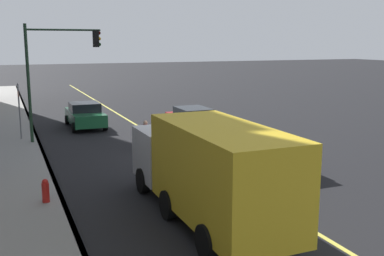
# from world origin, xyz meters

# --- Properties ---
(ground) EXTENTS (200.00, 200.00, 0.00)m
(ground) POSITION_xyz_m (0.00, 0.00, 0.00)
(ground) COLOR black
(sidewalk_slab) EXTENTS (80.00, 3.09, 0.15)m
(sidewalk_slab) POSITION_xyz_m (0.00, 7.84, 0.07)
(sidewalk_slab) COLOR gray
(sidewalk_slab) RESTS_ON ground
(curb_edge) EXTENTS (80.00, 0.16, 0.15)m
(curb_edge) POSITION_xyz_m (0.00, 6.38, 0.07)
(curb_edge) COLOR slate
(curb_edge) RESTS_ON ground
(lane_stripe_center) EXTENTS (80.00, 0.16, 0.01)m
(lane_stripe_center) POSITION_xyz_m (0.00, 0.00, 0.01)
(lane_stripe_center) COLOR #D8CC4C
(lane_stripe_center) RESTS_ON ground
(car_red) EXTENTS (4.55, 2.05, 1.56)m
(car_red) POSITION_xyz_m (5.02, -2.32, 0.81)
(car_red) COLOR red
(car_red) RESTS_ON ground
(car_navy) EXTENTS (3.98, 1.94, 1.49)m
(car_navy) POSITION_xyz_m (-3.25, -2.48, 0.77)
(car_navy) COLOR navy
(car_navy) RESTS_ON ground
(car_green) EXTENTS (4.57, 2.12, 1.57)m
(car_green) POSITION_xyz_m (9.63, 3.21, 0.79)
(car_green) COLOR #1E6038
(car_green) RESTS_ON ground
(truck_yellow) EXTENTS (8.14, 2.49, 3.06)m
(truck_yellow) POSITION_xyz_m (-7.48, 2.43, 1.63)
(truck_yellow) COLOR silver
(truck_yellow) RESTS_ON ground
(pedestrian_with_backpack) EXTENTS (0.40, 0.41, 1.56)m
(pedestrian_with_backpack) POSITION_xyz_m (1.84, 1.53, 0.90)
(pedestrian_with_backpack) COLOR #383838
(pedestrian_with_backpack) RESTS_ON ground
(traffic_light_mast) EXTENTS (0.28, 3.92, 6.29)m
(traffic_light_mast) POSITION_xyz_m (5.55, 5.30, 4.28)
(traffic_light_mast) COLOR #1E3823
(traffic_light_mast) RESTS_ON ground
(street_sign_post) EXTENTS (0.60, 0.08, 3.18)m
(street_sign_post) POSITION_xyz_m (6.67, 7.20, 1.86)
(street_sign_post) COLOR slate
(street_sign_post) RESTS_ON ground
(fire_hydrant) EXTENTS (0.24, 0.24, 0.94)m
(fire_hydrant) POSITION_xyz_m (-4.39, 6.90, 0.47)
(fire_hydrant) COLOR red
(fire_hydrant) RESTS_ON ground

